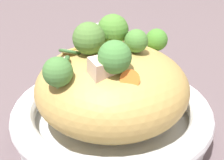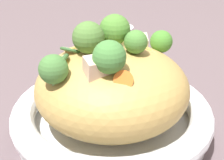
% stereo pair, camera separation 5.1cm
% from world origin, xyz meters
% --- Properties ---
extents(ground_plane, '(3.00, 3.00, 0.00)m').
position_xyz_m(ground_plane, '(0.00, 0.00, 0.00)').
color(ground_plane, '#5E4E53').
extents(serving_bowl, '(0.33, 0.33, 0.06)m').
position_xyz_m(serving_bowl, '(0.00, 0.00, 0.03)').
color(serving_bowl, white).
rests_on(serving_bowl, ground_plane).
extents(noodle_heap, '(0.24, 0.24, 0.13)m').
position_xyz_m(noodle_heap, '(0.00, 0.00, 0.09)').
color(noodle_heap, tan).
rests_on(noodle_heap, serving_bowl).
extents(broccoli_florets, '(0.25, 0.12, 0.08)m').
position_xyz_m(broccoli_florets, '(-0.01, -0.00, 0.16)').
color(broccoli_florets, '#96B36D').
rests_on(broccoli_florets, serving_bowl).
extents(carrot_coins, '(0.11, 0.14, 0.03)m').
position_xyz_m(carrot_coins, '(0.00, 0.01, 0.15)').
color(carrot_coins, orange).
rests_on(carrot_coins, serving_bowl).
extents(zucchini_slices, '(0.14, 0.07, 0.04)m').
position_xyz_m(zucchini_slices, '(-0.04, 0.05, 0.14)').
color(zucchini_slices, beige).
rests_on(zucchini_slices, serving_bowl).
extents(chicken_chunks, '(0.19, 0.10, 0.05)m').
position_xyz_m(chicken_chunks, '(0.02, 0.00, 0.15)').
color(chicken_chunks, beige).
rests_on(chicken_chunks, serving_bowl).
extents(drinking_glass, '(0.07, 0.07, 0.10)m').
position_xyz_m(drinking_glass, '(0.20, 0.18, 0.05)').
color(drinking_glass, silver).
rests_on(drinking_glass, ground_plane).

